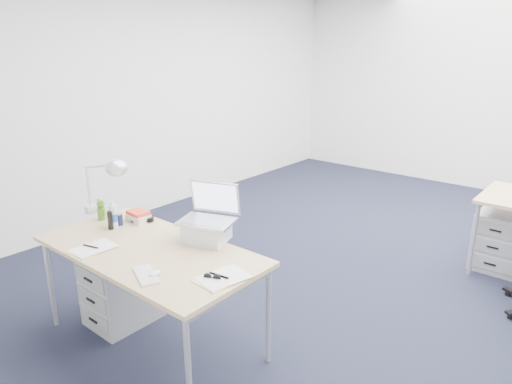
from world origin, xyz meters
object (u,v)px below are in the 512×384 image
silver_laptop (206,215)px  bear_figurine (101,209)px  headphones (141,218)px  water_bottle (113,215)px  computer_mouse (154,273)px  can_koozie (119,219)px  drawer_pedestal_near (122,288)px  desk_lamp (99,185)px  book_stack (138,216)px  drawer_pedestal_far (500,240)px  cordless_phone (110,221)px  wireless_keyboard (146,275)px  desk_near (149,255)px  sunglasses (212,278)px

silver_laptop → bear_figurine: bearing=174.0°
headphones → water_bottle: 0.23m
computer_mouse → can_koozie: (-0.85, 0.34, 0.03)m
drawer_pedestal_near → can_koozie: size_ratio=5.66×
desk_lamp → book_stack: bearing=20.0°
drawer_pedestal_far → cordless_phone: cordless_phone is taller
computer_mouse → desk_lamp: bearing=151.9°
silver_laptop → can_koozie: (-0.73, -0.21, -0.15)m
drawer_pedestal_near → computer_mouse: size_ratio=6.70×
headphones → water_bottle: (-0.04, -0.22, 0.08)m
drawer_pedestal_near → silver_laptop: 0.95m
can_koozie → cordless_phone: (0.03, -0.09, 0.02)m
headphones → cordless_phone: size_ratio=1.61×
wireless_keyboard → silver_laptop: bearing=122.4°
drawer_pedestal_near → water_bottle: 0.56m
computer_mouse → water_bottle: bearing=150.7°
desk_near → wireless_keyboard: bearing=-40.0°
drawer_pedestal_near → water_bottle: water_bottle is taller
cordless_phone → desk_lamp: bearing=165.6°
desk_near → bear_figurine: bearing=171.7°
drawer_pedestal_near → cordless_phone: size_ratio=3.98×
computer_mouse → desk_lamp: desk_lamp is taller
book_stack → sunglasses: 1.15m
bear_figurine → desk_lamp: bearing=154.4°
can_koozie → desk_lamp: size_ratio=0.18×
silver_laptop → can_koozie: bearing=176.4°
computer_mouse → cordless_phone: 0.86m
drawer_pedestal_near → drawer_pedestal_far: size_ratio=1.00×
sunglasses → book_stack: bearing=141.5°
drawer_pedestal_near → bear_figurine: bearing=165.7°
bear_figurine → desk_lamp: (-0.03, 0.03, 0.18)m
water_bottle → desk_near: bearing=-8.1°
cordless_phone → bear_figurine: bearing=168.6°
water_bottle → headphones: bearing=80.4°
drawer_pedestal_far → book_stack: size_ratio=3.16×
can_koozie → desk_lamp: desk_lamp is taller
can_koozie → desk_near: bearing=-13.5°
wireless_keyboard → book_stack: book_stack is taller
can_koozie → desk_lamp: bearing=178.1°
headphones → desk_lamp: 0.41m
drawer_pedestal_far → bear_figurine: bear_figurine is taller
headphones → can_koozie: (-0.05, -0.16, 0.03)m
headphones → water_bottle: size_ratio=1.12×
silver_laptop → sunglasses: 0.59m
drawer_pedestal_near → sunglasses: (1.04, -0.06, 0.47)m
bear_figurine → sunglasses: (1.35, -0.14, -0.07)m
water_bottle → desk_lamp: desk_lamp is taller
computer_mouse → water_bottle: (-0.84, 0.29, 0.09)m
desk_near → drawer_pedestal_near: bearing=176.2°
drawer_pedestal_far → silver_laptop: size_ratio=1.41×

